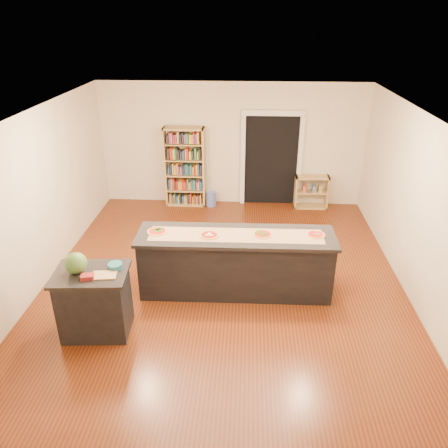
# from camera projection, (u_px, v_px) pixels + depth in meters

# --- Properties ---
(room) EXTENTS (6.00, 7.00, 2.80)m
(room) POSITION_uv_depth(u_px,v_px,m) (223.00, 207.00, 6.81)
(room) COLOR beige
(room) RESTS_ON ground
(doorway) EXTENTS (1.40, 0.09, 2.21)m
(doorway) POSITION_uv_depth(u_px,v_px,m) (271.00, 155.00, 9.96)
(doorway) COLOR black
(doorway) RESTS_ON room
(kitchen_island) EXTENTS (3.10, 0.84, 1.02)m
(kitchen_island) POSITION_uv_depth(u_px,v_px,m) (236.00, 263.00, 6.99)
(kitchen_island) COLOR black
(kitchen_island) RESTS_ON ground
(side_counter) EXTENTS (0.99, 0.73, 0.98)m
(side_counter) POSITION_uv_depth(u_px,v_px,m) (95.00, 302.00, 6.08)
(side_counter) COLOR black
(side_counter) RESTS_ON ground
(bookshelf) EXTENTS (0.92, 0.33, 1.84)m
(bookshelf) POSITION_uv_depth(u_px,v_px,m) (185.00, 167.00, 10.02)
(bookshelf) COLOR tan
(bookshelf) RESTS_ON ground
(low_shelf) EXTENTS (0.76, 0.33, 0.76)m
(low_shelf) POSITION_uv_depth(u_px,v_px,m) (311.00, 192.00, 10.11)
(low_shelf) COLOR tan
(low_shelf) RESTS_ON ground
(waste_bin) EXTENTS (0.24, 0.24, 0.35)m
(waste_bin) POSITION_uv_depth(u_px,v_px,m) (211.00, 199.00, 10.27)
(waste_bin) COLOR #566CC1
(waste_bin) RESTS_ON ground
(kraft_paper) EXTENTS (2.70, 0.52, 0.00)m
(kraft_paper) POSITION_uv_depth(u_px,v_px,m) (236.00, 235.00, 6.76)
(kraft_paper) COLOR #8F6949
(kraft_paper) RESTS_ON kitchen_island
(watermelon) EXTENTS (0.29, 0.29, 0.29)m
(watermelon) POSITION_uv_depth(u_px,v_px,m) (76.00, 263.00, 5.81)
(watermelon) COLOR #144214
(watermelon) RESTS_ON side_counter
(cutting_board) EXTENTS (0.34, 0.25, 0.02)m
(cutting_board) POSITION_uv_depth(u_px,v_px,m) (104.00, 275.00, 5.79)
(cutting_board) COLOR tan
(cutting_board) RESTS_ON side_counter
(package_red) EXTENTS (0.19, 0.15, 0.06)m
(package_red) POSITION_uv_depth(u_px,v_px,m) (87.00, 277.00, 5.72)
(package_red) COLOR maroon
(package_red) RESTS_ON side_counter
(package_teal) EXTENTS (0.20, 0.20, 0.07)m
(package_teal) POSITION_uv_depth(u_px,v_px,m) (115.00, 266.00, 5.94)
(package_teal) COLOR #195966
(package_teal) RESTS_ON side_counter
(pizza_a) EXTENTS (0.33, 0.33, 0.02)m
(pizza_a) POSITION_uv_depth(u_px,v_px,m) (157.00, 231.00, 6.85)
(pizza_a) COLOR tan
(pizza_a) RESTS_ON kitchen_island
(pizza_b) EXTENTS (0.32, 0.32, 0.02)m
(pizza_b) POSITION_uv_depth(u_px,v_px,m) (209.00, 235.00, 6.73)
(pizza_b) COLOR tan
(pizza_b) RESTS_ON kitchen_island
(pizza_c) EXTENTS (0.32, 0.32, 0.02)m
(pizza_c) POSITION_uv_depth(u_px,v_px,m) (263.00, 234.00, 6.76)
(pizza_c) COLOR tan
(pizza_c) RESTS_ON kitchen_island
(pizza_d) EXTENTS (0.29, 0.29, 0.02)m
(pizza_d) POSITION_uv_depth(u_px,v_px,m) (316.00, 235.00, 6.75)
(pizza_d) COLOR tan
(pizza_d) RESTS_ON kitchen_island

